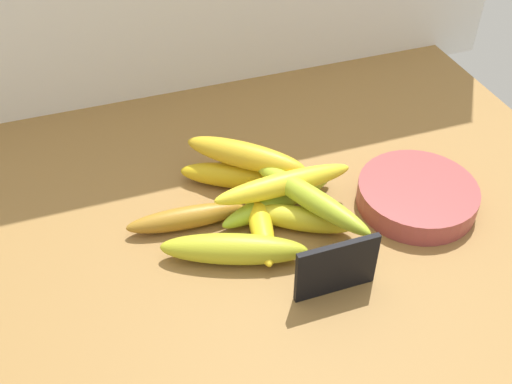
% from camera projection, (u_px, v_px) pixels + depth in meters
% --- Properties ---
extents(counter_top, '(1.10, 0.76, 0.03)m').
position_uv_depth(counter_top, '(245.00, 231.00, 0.89)').
color(counter_top, olive).
rests_on(counter_top, ground).
extents(chalkboard_sign, '(0.11, 0.02, 0.08)m').
position_uv_depth(chalkboard_sign, '(336.00, 269.00, 0.76)').
color(chalkboard_sign, black).
rests_on(chalkboard_sign, counter_top).
extents(fruit_bowl, '(0.18, 0.18, 0.04)m').
position_uv_depth(fruit_bowl, '(417.00, 195.00, 0.90)').
color(fruit_bowl, '#99403F').
rests_on(fruit_bowl, counter_top).
extents(banana_0, '(0.20, 0.11, 0.04)m').
position_uv_depth(banana_0, '(234.00, 249.00, 0.81)').
color(banana_0, gold).
rests_on(banana_0, counter_top).
extents(banana_1, '(0.17, 0.05, 0.03)m').
position_uv_depth(banana_1, '(186.00, 218.00, 0.87)').
color(banana_1, '#9F6F21').
rests_on(banana_1, counter_top).
extents(banana_2, '(0.15, 0.11, 0.03)m').
position_uv_depth(banana_2, '(301.00, 219.00, 0.86)').
color(banana_2, gold).
rests_on(banana_2, counter_top).
extents(banana_3, '(0.17, 0.11, 0.04)m').
position_uv_depth(banana_3, '(236.00, 176.00, 0.93)').
color(banana_3, gold).
rests_on(banana_3, counter_top).
extents(banana_4, '(0.07, 0.19, 0.03)m').
position_uv_depth(banana_4, '(259.00, 217.00, 0.87)').
color(banana_4, yellow).
rests_on(banana_4, counter_top).
extents(banana_5, '(0.20, 0.08, 0.03)m').
position_uv_depth(banana_5, '(279.00, 200.00, 0.89)').
color(banana_5, '#97B92A').
rests_on(banana_5, counter_top).
extents(banana_6, '(0.17, 0.15, 0.04)m').
position_uv_depth(banana_6, '(245.00, 155.00, 0.90)').
color(banana_6, gold).
rests_on(banana_6, banana_3).
extents(banana_7, '(0.21, 0.04, 0.03)m').
position_uv_depth(banana_7, '(284.00, 184.00, 0.87)').
color(banana_7, yellow).
rests_on(banana_7, banana_5).
extents(banana_8, '(0.12, 0.20, 0.03)m').
position_uv_depth(banana_8, '(310.00, 197.00, 0.85)').
color(banana_8, '#9FB527').
rests_on(banana_8, banana_2).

